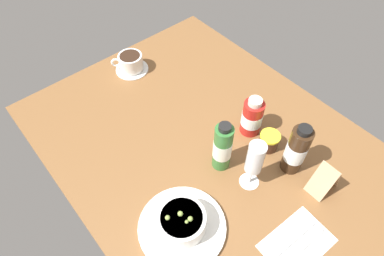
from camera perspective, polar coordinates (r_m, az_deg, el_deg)
The scene contains 10 objects.
ground_plane at distance 104.98cm, azimuth 2.34°, elevation -2.91°, with size 110.00×84.00×3.00cm, color brown.
porridge_bowl at distance 87.46cm, azimuth -1.75°, elevation -16.01°, with size 22.79×22.79×7.56cm.
cutlery_setting at distance 92.54cm, azimuth 17.78°, elevation -18.07°, with size 12.76×18.44×0.90cm.
coffee_cup at distance 126.33cm, azimuth -10.44°, elevation 10.90°, with size 12.07×12.29×6.63cm.
wine_glass at distance 87.95cm, azimuth 10.68°, elevation -5.41°, with size 5.61×5.61×17.30cm.
jam_jar at distance 102.90cm, azimuth 13.04°, elevation -2.21°, with size 6.06×6.06×5.78cm.
sauce_bottle_brown at distance 96.11cm, azimuth 17.43°, elevation -3.64°, with size 5.86×5.86×17.96cm.
sauce_bottle_green at distance 92.68cm, azimuth 5.25°, elevation -3.32°, with size 5.32×5.32×17.87cm.
sauce_bottle_red at distance 103.44cm, azimuth 10.24°, elevation 1.86°, with size 6.47×6.47×13.87cm.
menu_card at distance 97.62cm, azimuth 21.93°, elevation -7.90°, with size 5.52×8.19×10.55cm.
Camera 1 is at (43.82, -43.07, 83.61)cm, focal length 31.15 mm.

